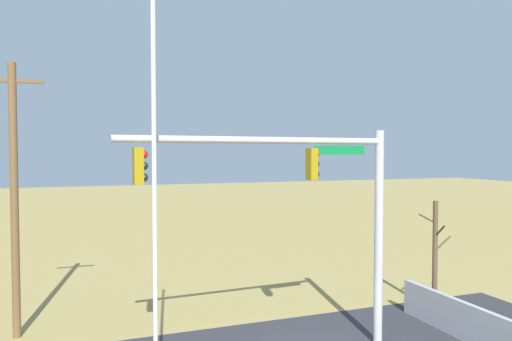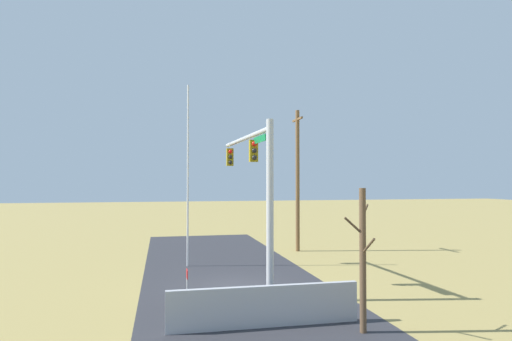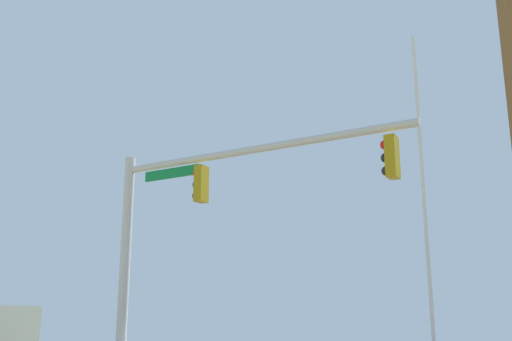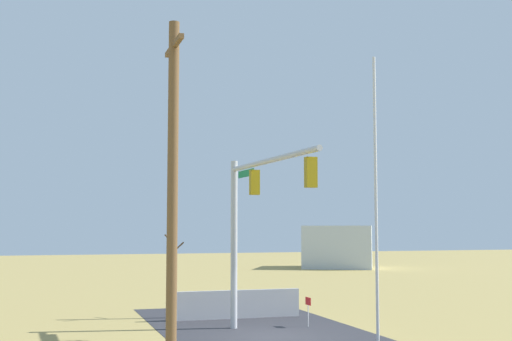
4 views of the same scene
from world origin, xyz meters
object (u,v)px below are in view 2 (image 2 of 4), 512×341
signal_mast (255,173)px  utility_pole (298,178)px  flagpole (188,175)px  bare_tree (363,258)px  open_sign (187,278)px

signal_mast → utility_pole: size_ratio=0.92×
signal_mast → flagpole: 5.84m
utility_pole → bare_tree: utility_pole is taller
signal_mast → flagpole: flagpole is taller
flagpole → utility_pole: (-3.57, 7.30, -0.11)m
signal_mast → flagpole: size_ratio=0.86×
signal_mast → utility_pole: bearing=151.7°
signal_mast → bare_tree: 7.05m
flagpole → utility_pole: flagpole is taller
signal_mast → open_sign: 5.29m
utility_pole → open_sign: size_ratio=7.53×
open_sign → signal_mast: bearing=120.4°
signal_mast → flagpole: bearing=-154.1°
utility_pole → open_sign: (10.57, -7.73, -3.86)m
signal_mast → utility_pole: utility_pole is taller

